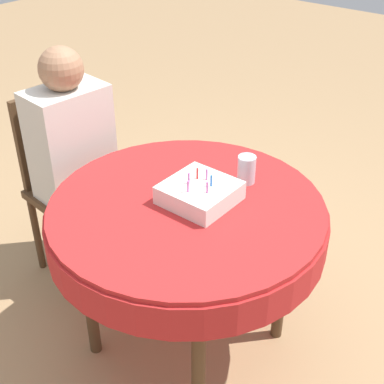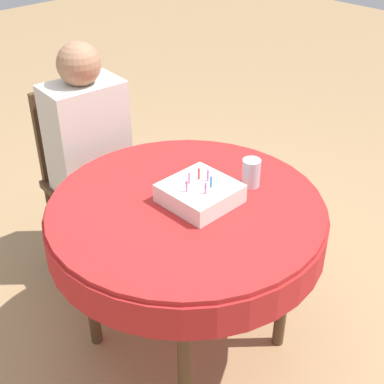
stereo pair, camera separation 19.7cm
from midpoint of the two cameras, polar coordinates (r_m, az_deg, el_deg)
ground_plane at (r=2.47m, az=1.84°, el=-15.69°), size 12.00×12.00×0.00m
dining_table at (r=2.03m, az=2.16°, el=-3.39°), size 1.05×1.05×0.74m
chair at (r=2.67m, az=-9.28°, el=1.98°), size 0.42×0.42×0.92m
person at (r=2.51m, az=-8.62°, el=5.15°), size 0.37×0.34×1.17m
birthday_cake at (r=1.97m, az=3.70°, el=-0.22°), size 0.25×0.25×0.12m
drinking_glass at (r=2.08m, az=9.02°, el=1.96°), size 0.07×0.07×0.11m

